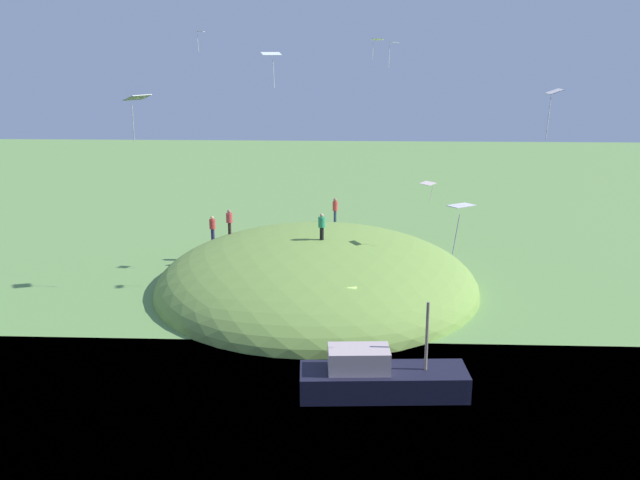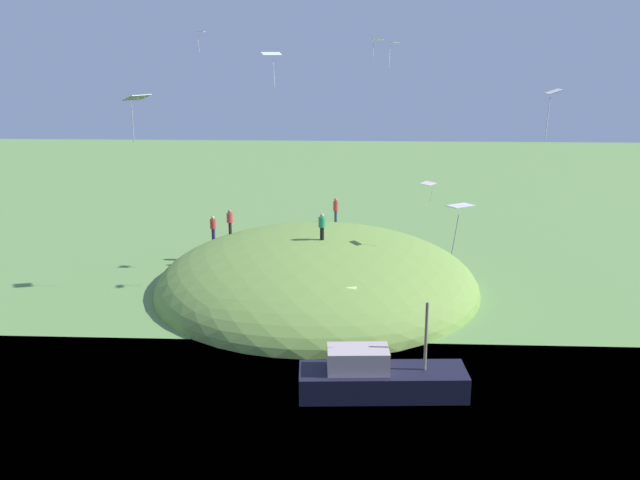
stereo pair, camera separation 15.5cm
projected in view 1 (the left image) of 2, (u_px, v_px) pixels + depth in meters
The scene contains 15 objects.
ground_plane at pixel (334, 321), 40.64m from camera, with size 160.00×160.00×0.00m, color #658F49.
grass_hill at pixel (317, 286), 46.58m from camera, with size 22.66×21.12×6.81m, color olive.
boat_on_lake at pixel (379, 378), 31.95m from camera, with size 2.67×7.69×4.45m.
person_watching_kites at pixel (322, 223), 44.70m from camera, with size 0.63×0.63×1.72m.
person_with_child at pixel (229, 219), 49.84m from camera, with size 0.55×0.55×1.78m.
person_walking_path at pixel (335, 207), 52.33m from camera, with size 0.50×0.50×1.82m.
person_on_hilltop at pixel (212, 225), 51.42m from camera, with size 0.59×0.59×1.83m.
kite_0 at pixel (377, 41), 45.50m from camera, with size 0.60×0.80×1.30m.
kite_1 at pixel (461, 208), 29.73m from camera, with size 1.18×1.28×2.12m.
kite_2 at pixel (428, 184), 43.38m from camera, with size 1.09×1.06×1.19m.
kite_3 at pixel (393, 45), 41.49m from camera, with size 0.74×0.64×1.48m.
kite_4 at pixel (271, 55), 41.83m from camera, with size 1.09×1.32×2.08m.
kite_5 at pixel (554, 95), 28.61m from camera, with size 0.82×0.58×2.03m.
kite_6 at pixel (137, 100), 30.94m from camera, with size 1.29×1.21×2.08m.
kite_7 at pixel (200, 33), 45.52m from camera, with size 0.69×0.49×1.33m.
Camera 1 is at (-37.92, -0.75, 15.35)m, focal length 39.56 mm.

